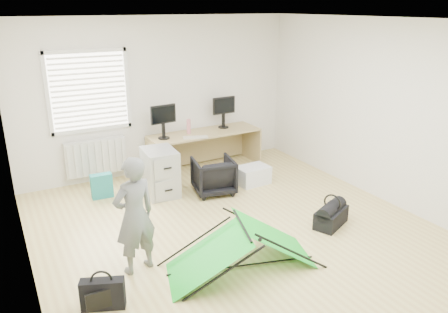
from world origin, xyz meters
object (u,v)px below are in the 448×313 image
monitor_right (223,116)px  filing_cabinet (160,172)px  office_chair (214,176)px  laptop_bag (103,294)px  monitor_left (163,126)px  kite (242,246)px  duffel_bag (331,217)px  desk (205,150)px  thermos (189,126)px  storage_crate (253,175)px  person (135,216)px

monitor_right → filing_cabinet: bearing=-154.1°
office_chair → laptop_bag: 3.02m
monitor_left → kite: size_ratio=0.26×
laptop_bag → duffel_bag: 3.17m
desk → thermos: 0.56m
filing_cabinet → duffel_bag: bearing=-47.7°
storage_crate → duffel_bag: bearing=-85.4°
desk → kite: bearing=-110.2°
office_chair → monitor_right: bearing=-114.2°
person → storage_crate: size_ratio=2.55×
monitor_left → duffel_bag: 3.18m
desk → laptop_bag: 4.02m
filing_cabinet → person: person is taller
person → laptop_bag: bearing=30.1°
filing_cabinet → monitor_right: monitor_right is taller
desk → monitor_right: monitor_right is taller
thermos → laptop_bag: bearing=-127.2°
desk → filing_cabinet: (-1.13, -0.69, 0.02)m
office_chair → duffel_bag: bearing=127.7°
person → kite: bearing=140.5°
person → duffel_bag: bearing=161.6°
thermos → duffel_bag: size_ratio=0.47×
monitor_left → duffel_bag: (1.31, -2.78, -0.79)m
filing_cabinet → kite: filing_cabinet is taller
kite → desk: bearing=87.1°
thermos → desk: bearing=-13.0°
desk → person: 3.33m
storage_crate → monitor_right: bearing=86.9°
kite → laptop_bag: bearing=-165.4°
monitor_right → storage_crate: monitor_right is taller
office_chair → duffel_bag: 1.98m
laptop_bag → office_chair: bearing=63.8°
desk → filing_cabinet: filing_cabinet is taller
kite → monitor_right: bearing=80.9°
desk → office_chair: bearing=-110.5°
thermos → office_chair: 1.24m
desk → thermos: size_ratio=7.81×
thermos → person: size_ratio=0.19×
storage_crate → filing_cabinet: bearing=167.5°
desk → monitor_left: size_ratio=4.49×
office_chair → laptop_bag: office_chair is taller
kite → storage_crate: (1.44, 2.05, -0.12)m
desk → monitor_left: 0.97m
monitor_right → storage_crate: 1.37m
duffel_bag → office_chair: bearing=92.7°
office_chair → kite: size_ratio=0.36×
monitor_left → kite: bearing=-100.0°
duffel_bag → monitor_right: bearing=67.3°
filing_cabinet → storage_crate: size_ratio=1.39×
filing_cabinet → thermos: 1.22m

